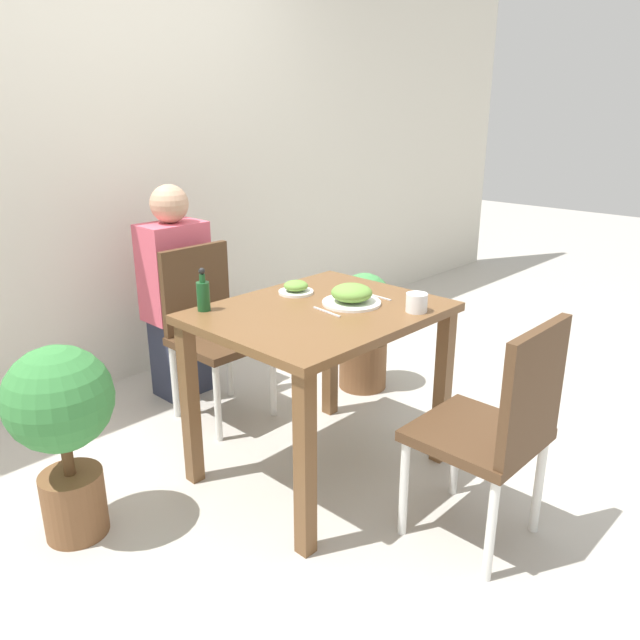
% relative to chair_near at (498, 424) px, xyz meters
% --- Properties ---
extents(ground_plane, '(16.00, 16.00, 0.00)m').
position_rel_chair_near_xyz_m(ground_plane, '(-0.07, 0.79, -0.49)').
color(ground_plane, '#B7B2A8').
extents(wall_back, '(8.00, 0.05, 2.60)m').
position_rel_chair_near_xyz_m(wall_back, '(-0.07, 2.34, 0.81)').
color(wall_back, beige).
rests_on(wall_back, ground_plane).
extents(dining_table, '(0.97, 0.78, 0.76)m').
position_rel_chair_near_xyz_m(dining_table, '(-0.07, 0.79, 0.14)').
color(dining_table, brown).
rests_on(dining_table, ground_plane).
extents(chair_near, '(0.42, 0.42, 0.88)m').
position_rel_chair_near_xyz_m(chair_near, '(0.00, 0.00, 0.00)').
color(chair_near, '#4C331E').
rests_on(chair_near, ground_plane).
extents(chair_far, '(0.42, 0.42, 0.88)m').
position_rel_chair_near_xyz_m(chair_far, '(-0.05, 1.59, 0.00)').
color(chair_far, '#4C331E').
rests_on(chair_far, ground_plane).
extents(food_plate, '(0.25, 0.25, 0.09)m').
position_rel_chair_near_xyz_m(food_plate, '(0.06, 0.74, 0.31)').
color(food_plate, white).
rests_on(food_plate, dining_table).
extents(side_plate, '(0.16, 0.16, 0.06)m').
position_rel_chair_near_xyz_m(side_plate, '(0.01, 1.02, 0.29)').
color(side_plate, white).
rests_on(side_plate, dining_table).
extents(drink_cup, '(0.09, 0.09, 0.08)m').
position_rel_chair_near_xyz_m(drink_cup, '(0.17, 0.48, 0.31)').
color(drink_cup, white).
rests_on(drink_cup, dining_table).
extents(sauce_bottle, '(0.05, 0.05, 0.18)m').
position_rel_chair_near_xyz_m(sauce_bottle, '(-0.42, 1.12, 0.34)').
color(sauce_bottle, '#194C23').
rests_on(sauce_bottle, dining_table).
extents(fork_utensil, '(0.03, 0.16, 0.00)m').
position_rel_chair_near_xyz_m(fork_utensil, '(-0.09, 0.74, 0.27)').
color(fork_utensil, silver).
rests_on(fork_utensil, dining_table).
extents(spoon_utensil, '(0.02, 0.19, 0.00)m').
position_rel_chair_near_xyz_m(spoon_utensil, '(0.22, 0.74, 0.27)').
color(spoon_utensil, silver).
rests_on(spoon_utensil, dining_table).
extents(potted_plant_left, '(0.39, 0.39, 0.76)m').
position_rel_chair_near_xyz_m(potted_plant_left, '(-1.03, 1.16, -0.01)').
color(potted_plant_left, brown).
rests_on(potted_plant_left, ground_plane).
extents(potted_plant_right, '(0.30, 0.30, 0.68)m').
position_rel_chair_near_xyz_m(potted_plant_right, '(0.73, 1.22, -0.13)').
color(potted_plant_right, brown).
rests_on(potted_plant_right, ground_plane).
extents(person_figure, '(0.34, 0.22, 1.17)m').
position_rel_chair_near_xyz_m(person_figure, '(-0.03, 1.91, 0.09)').
color(person_figure, '#2D3347').
rests_on(person_figure, ground_plane).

